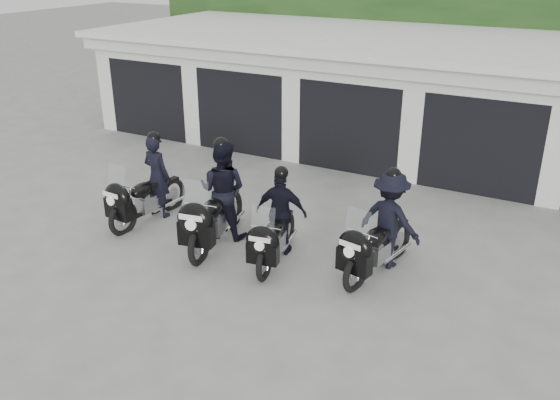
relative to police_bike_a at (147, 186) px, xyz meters
The scene contains 7 objects.
ground 2.70m from the police_bike_a, 20.02° to the right, with size 80.00×80.00×0.00m, color #989893.
garage_block 7.60m from the police_bike_a, 71.16° to the left, with size 16.40×6.80×2.96m.
background_vegetation 12.52m from the police_bike_a, 76.82° to the left, with size 20.00×3.90×5.80m.
police_bike_a is the anchor object (origin of this frame).
police_bike_b 1.77m from the police_bike_a, ahead, with size 1.09×2.32×2.04m.
police_bike_c 3.07m from the police_bike_a, ahead, with size 1.02×1.97×1.73m.
police_bike_d 4.86m from the police_bike_a, ahead, with size 1.21×2.13×1.87m.
Camera 1 is at (5.13, -7.53, 5.15)m, focal length 38.00 mm.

